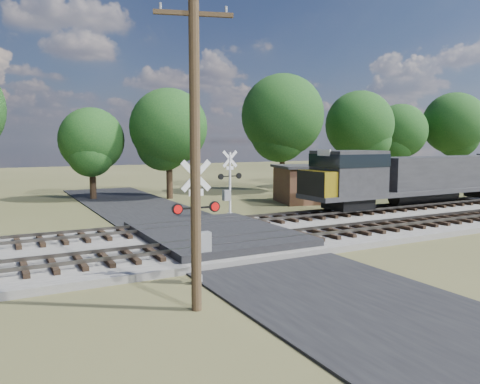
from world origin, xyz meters
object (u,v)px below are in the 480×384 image
crossing_signal_near (199,233)px  utility_pole (195,147)px  equipment_shed (305,184)px  crossing_signal_far (229,190)px

crossing_signal_near → utility_pole: bearing=-114.0°
utility_pole → equipment_shed: size_ratio=1.69×
crossing_signal_near → utility_pole: (-1.12, -2.41, 3.09)m
crossing_signal_far → crossing_signal_near: bearing=53.3°
utility_pole → equipment_shed: utility_pole is taller
crossing_signal_near → equipment_shed: bearing=45.9°
crossing_signal_near → equipment_shed: 23.62m
equipment_shed → utility_pole: bearing=-119.3°
crossing_signal_far → equipment_shed: bearing=-161.6°
crossing_signal_near → crossing_signal_far: bearing=60.1°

